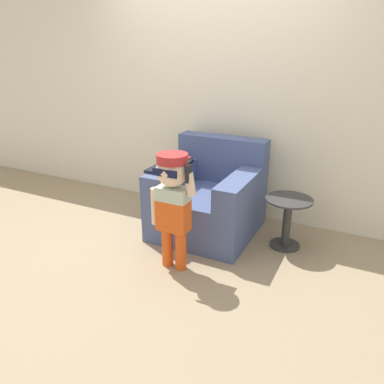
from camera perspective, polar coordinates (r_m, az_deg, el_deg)
ground_plane at (r=3.81m, az=-0.74°, el=-5.87°), size 10.00×10.00×0.00m
wall_back at (r=4.04m, az=3.78°, el=14.97°), size 10.00×0.05×2.60m
armchair at (r=3.70m, az=2.61°, el=-1.03°), size 0.94×0.95×0.90m
person_child at (r=2.94m, az=-2.96°, el=-0.34°), size 0.40×0.30×0.99m
side_table at (r=3.51m, az=14.32°, el=-3.84°), size 0.42×0.42×0.48m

